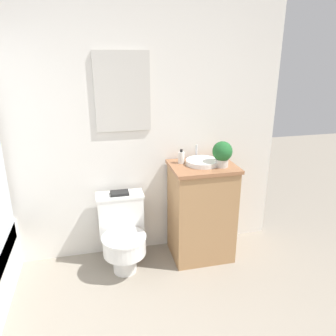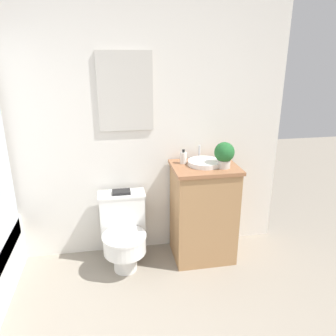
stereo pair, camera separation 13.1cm
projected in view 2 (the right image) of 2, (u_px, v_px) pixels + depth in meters
name	position (u px, v px, depth m)	size (l,w,h in m)	color
wall_back	(83.00, 122.00, 2.77)	(3.60, 0.07, 2.50)	white
toilet	(124.00, 230.00, 2.86)	(0.41, 0.52, 0.65)	white
vanity	(203.00, 212.00, 2.96)	(0.56, 0.46, 0.89)	#AD7F51
sink	(204.00, 163.00, 2.82)	(0.29, 0.32, 0.13)	white
soap_bottle	(183.00, 158.00, 2.85)	(0.06, 0.06, 0.13)	silver
potted_plant	(224.00, 154.00, 2.72)	(0.17, 0.17, 0.22)	beige
book_on_tank	(121.00, 192.00, 2.86)	(0.16, 0.11, 0.02)	black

